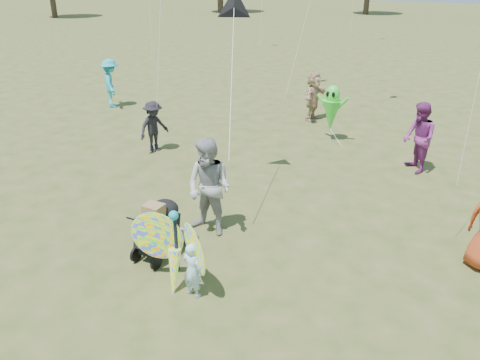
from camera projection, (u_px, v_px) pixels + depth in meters
name	position (u px, v px, depth m)	size (l,w,h in m)	color
ground	(205.00, 267.00, 8.38)	(160.00, 160.00, 0.00)	#51592B
child_girl	(192.00, 270.00, 7.47)	(0.36, 0.23, 0.98)	#A8D2EF
adult_man	(209.00, 188.00, 9.11)	(0.97, 0.75, 1.99)	#96979B
grey_bag	(184.00, 235.00, 9.23)	(0.57, 0.47, 0.18)	gray
crowd_b	(154.00, 127.00, 13.45)	(0.96, 0.55, 1.49)	black
crowd_d	(314.00, 96.00, 16.28)	(1.57, 0.50, 1.69)	tan
crowd_e	(419.00, 138.00, 12.01)	(0.89, 0.70, 1.84)	#77276D
crowd_i	(111.00, 83.00, 17.82)	(1.18, 0.68, 1.82)	#21A3B6
jogging_stroller	(159.00, 226.00, 8.51)	(0.55, 1.07, 1.09)	black
butterfly_kite	(175.00, 252.00, 7.59)	(1.74, 0.75, 1.62)	#F73127
delta_kite_rig	(234.00, 9.00, 10.12)	(1.79, 2.64, 2.94)	black
alien_kite	(331.00, 110.00, 14.19)	(1.12, 0.69, 1.74)	#36DC33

